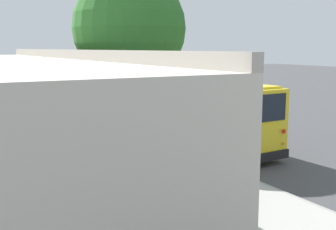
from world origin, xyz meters
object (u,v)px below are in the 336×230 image
Objects in this scene: shuttle_bus at (194,108)px; parked_sedan_maroon at (51,88)px; parked_sedan_blue at (97,103)px; parked_sedan_white at (69,94)px; sign_post_near at (218,149)px; sign_post_far at (190,143)px; street_tree at (128,21)px.

shuttle_bus is 26.72m from parked_sedan_maroon.
parked_sedan_blue is 1.05× the size of parked_sedan_maroon.
parked_sedan_white is at bearing -1.47° from shuttle_bus.
sign_post_far is (2.00, 0.00, -0.19)m from sign_post_near.
shuttle_bus is at bearing -35.01° from sign_post_far.
shuttle_bus is 6.71× the size of sign_post_near.
parked_sedan_maroon is (6.56, 0.02, 0.01)m from parked_sedan_white.
street_tree reaches higher than sign_post_far.
sign_post_near reaches higher than sign_post_far.
parked_sedan_blue is (12.99, 0.36, -1.23)m from shuttle_bus.
parked_sedan_maroon is at bearing -5.05° from street_tree.
sign_post_far is (-15.61, 1.47, 0.17)m from parked_sedan_blue.
sign_post_near is at bearing 171.35° from parked_sedan_blue.
shuttle_bus is 5.37m from street_tree.
shuttle_bus is at bearing 177.74° from parked_sedan_blue.
parked_sedan_maroon is 0.49× the size of street_tree.
shuttle_bus is 13.05m from parked_sedan_blue.
sign_post_near reaches higher than parked_sedan_white.
sign_post_near is at bearing 179.13° from parked_sedan_maroon.
parked_sedan_white is (7.15, 0.08, 0.01)m from parked_sedan_blue.
sign_post_far is (-22.76, 1.40, 0.16)m from parked_sedan_white.
sign_post_near is at bearing 180.00° from sign_post_far.
shuttle_bus reaches higher than parked_sedan_blue.
parked_sedan_white is 1.05× the size of parked_sedan_maroon.
parked_sedan_blue is 0.52× the size of street_tree.
shuttle_bus is 8.53× the size of sign_post_far.
street_tree is at bearing 10.44° from sign_post_far.
sign_post_near is (-17.61, 1.47, 0.36)m from parked_sedan_blue.
sign_post_far is at bearing 170.74° from parked_sedan_blue.
street_tree is 8.31m from sign_post_near.
shuttle_bus is 2.29× the size of parked_sedan_maroon.
shuttle_bus is 2.18× the size of parked_sedan_blue.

